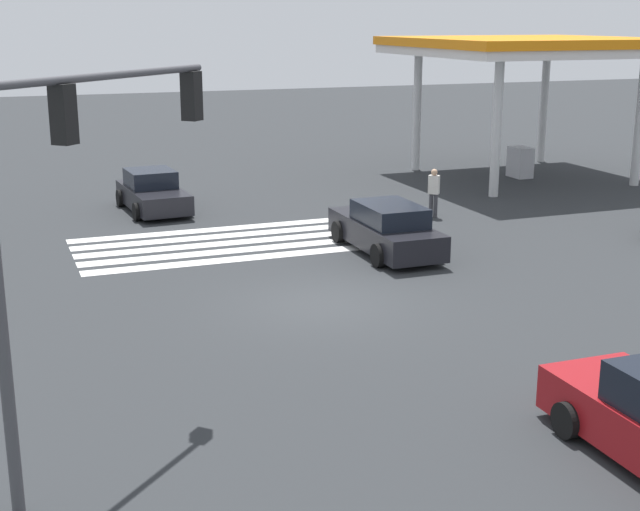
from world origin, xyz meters
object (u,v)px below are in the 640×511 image
object	(u,v)px
traffic_signal_mast	(70,187)
pedestrian	(434,190)
car_2	(386,229)
car_4	(153,193)

from	to	relation	value
traffic_signal_mast	pedestrian	bearing A→B (deg)	1.27
traffic_signal_mast	car_2	xyz separation A→B (m)	(-9.70, -10.07, -3.64)
traffic_signal_mast	car_2	bearing A→B (deg)	1.07
traffic_signal_mast	car_4	size ratio (longest dim) A/B	1.40
traffic_signal_mast	car_2	distance (m)	14.45
car_2	car_4	bearing A→B (deg)	33.23
car_4	car_2	bearing A→B (deg)	29.33
pedestrian	car_2	bearing A→B (deg)	-0.51
car_4	pedestrian	size ratio (longest dim) A/B	2.58
traffic_signal_mast	car_4	distance (m)	19.16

